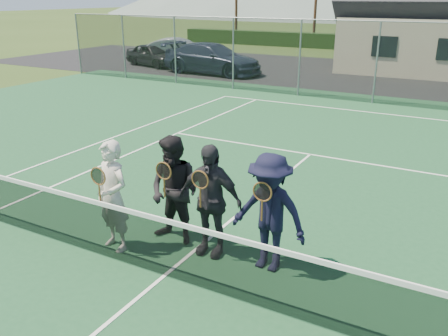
% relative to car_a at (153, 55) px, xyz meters
% --- Properties ---
extents(ground, '(220.00, 220.00, 0.00)m').
position_rel_car_a_xyz_m(ground, '(13.42, 2.36, -0.64)').
color(ground, '#2F4518').
rests_on(ground, ground).
extents(court_surface, '(30.00, 30.00, 0.02)m').
position_rel_car_a_xyz_m(court_surface, '(13.42, -17.64, -0.63)').
color(court_surface, '#1C4C2B').
rests_on(court_surface, ground).
extents(tarmac_carpark, '(40.00, 12.00, 0.01)m').
position_rel_car_a_xyz_m(tarmac_carpark, '(9.42, 2.36, -0.63)').
color(tarmac_carpark, black).
rests_on(tarmac_carpark, ground).
extents(hedge_row, '(40.00, 1.20, 1.10)m').
position_rel_car_a_xyz_m(hedge_row, '(13.42, 14.36, -0.09)').
color(hedge_row, black).
rests_on(hedge_row, ground).
extents(car_a, '(4.00, 2.44, 1.27)m').
position_rel_car_a_xyz_m(car_a, '(0.00, 0.00, 0.00)').
color(car_a, black).
rests_on(car_a, ground).
extents(car_b, '(4.87, 3.22, 1.52)m').
position_rel_car_a_xyz_m(car_b, '(1.08, 1.17, 0.12)').
color(car_b, gray).
rests_on(car_b, ground).
extents(car_c, '(5.46, 2.45, 1.55)m').
position_rel_car_a_xyz_m(car_c, '(4.44, -0.80, 0.14)').
color(car_c, '#1C2338').
rests_on(car_c, ground).
extents(court_markings, '(11.03, 23.83, 0.01)m').
position_rel_car_a_xyz_m(court_markings, '(13.42, -17.64, -0.61)').
color(court_markings, white).
rests_on(court_markings, court_surface).
extents(tennis_net, '(11.68, 0.08, 1.10)m').
position_rel_car_a_xyz_m(tennis_net, '(13.42, -17.64, -0.10)').
color(tennis_net, slate).
rests_on(tennis_net, ground).
extents(perimeter_fence, '(30.07, 0.07, 3.02)m').
position_rel_car_a_xyz_m(perimeter_fence, '(13.42, -4.14, 0.89)').
color(perimeter_fence, slate).
rests_on(perimeter_fence, ground).
extents(player_a, '(0.74, 0.57, 1.80)m').
position_rel_car_a_xyz_m(player_a, '(12.25, -17.33, 0.29)').
color(player_a, beige).
rests_on(player_a, court_surface).
extents(player_b, '(0.92, 0.74, 1.80)m').
position_rel_car_a_xyz_m(player_b, '(12.97, -16.67, 0.29)').
color(player_b, black).
rests_on(player_b, court_surface).
extents(player_c, '(1.08, 0.54, 1.80)m').
position_rel_car_a_xyz_m(player_c, '(13.65, -16.71, 0.29)').
color(player_c, '#27262B').
rests_on(player_c, court_surface).
extents(player_d, '(1.20, 0.74, 1.80)m').
position_rel_car_a_xyz_m(player_d, '(14.63, -16.69, 0.29)').
color(player_d, black).
rests_on(player_d, court_surface).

